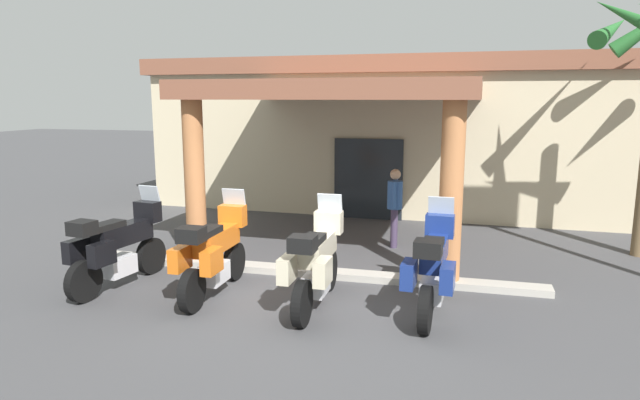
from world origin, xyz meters
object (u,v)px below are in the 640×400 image
object	(u,v)px
motorcycle_blue	(433,268)
motorcycle_black	(117,247)
motorcycle_cream	(316,263)
motel_building	(386,131)
motorcycle_orange	(213,253)
pedestrian	(395,202)

from	to	relation	value
motorcycle_blue	motorcycle_black	bearing A→B (deg)	95.16
motorcycle_cream	motorcycle_blue	distance (m)	1.73
motorcycle_black	motorcycle_cream	world-z (taller)	same
motel_building	motorcycle_black	world-z (taller)	motel_building
motel_building	motorcycle_blue	distance (m)	9.16
motel_building	motorcycle_blue	bearing A→B (deg)	-75.94
motorcycle_black	motel_building	bearing A→B (deg)	-10.83
motel_building	motorcycle_orange	bearing A→B (deg)	-97.80
motorcycle_black	motorcycle_orange	world-z (taller)	same
motel_building	motorcycle_cream	distance (m)	9.14
motorcycle_black	motorcycle_orange	size ratio (longest dim) A/B	1.00
motel_building	pedestrian	size ratio (longest dim) A/B	7.95
motorcycle_blue	pedestrian	size ratio (longest dim) A/B	1.32
motel_building	motorcycle_cream	xyz separation A→B (m)	(0.23, -9.02, -1.46)
motorcycle_orange	motel_building	bearing A→B (deg)	-9.11
motorcycle_black	motorcycle_blue	xyz separation A→B (m)	(5.15, 0.15, 0.00)
pedestrian	motorcycle_orange	bearing A→B (deg)	-126.48
pedestrian	motorcycle_blue	bearing A→B (deg)	-77.45
motorcycle_blue	pedestrian	world-z (taller)	pedestrian
motorcycle_orange	pedestrian	bearing A→B (deg)	-33.08
motel_building	motorcycle_orange	world-z (taller)	motel_building
motel_building	motorcycle_black	size ratio (longest dim) A/B	6.03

